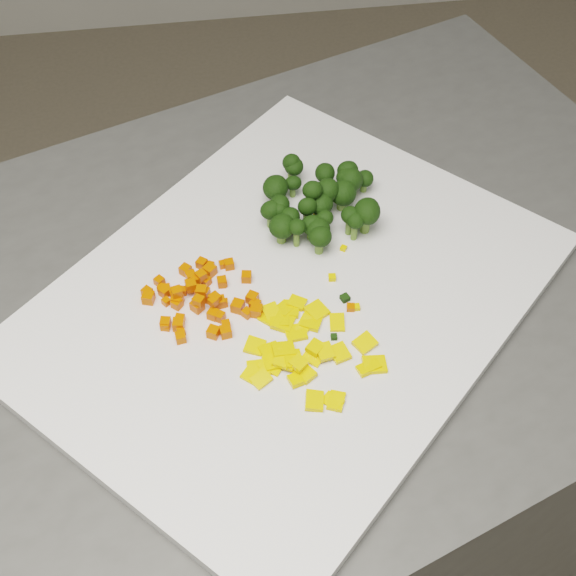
{
  "coord_description": "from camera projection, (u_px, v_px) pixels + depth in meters",
  "views": [
    {
      "loc": [
        -0.17,
        -0.46,
        1.51
      ],
      "look_at": [
        -0.1,
        0.03,
        0.92
      ],
      "focal_mm": 50.0,
      "sensor_mm": 36.0,
      "label": 1
    }
  ],
  "objects": [
    {
      "name": "counter_block",
      "position": [
        291.0,
        479.0,
        1.15
      ],
      "size": [
        1.04,
        0.88,
        0.9
      ],
      "primitive_type": "cube",
      "rotation": [
        0.0,
        0.0,
        0.35
      ],
      "color": "#434341",
      "rests_on": "ground"
    },
    {
      "name": "cutting_board",
      "position": [
        288.0,
        299.0,
        0.78
      ],
      "size": [
        0.62,
        0.62,
        0.01
      ],
      "primitive_type": "cube",
      "rotation": [
        0.0,
        0.0,
        0.77
      ],
      "color": "white",
      "rests_on": "counter_block"
    },
    {
      "name": "carrot_pile",
      "position": [
        202.0,
        290.0,
        0.76
      ],
      "size": [
        0.11,
        0.11,
        0.03
      ],
      "primitive_type": null,
      "color": "#D84402",
      "rests_on": "cutting_board"
    },
    {
      "name": "pepper_pile",
      "position": [
        310.0,
        343.0,
        0.73
      ],
      "size": [
        0.13,
        0.13,
        0.02
      ],
      "primitive_type": null,
      "color": "yellow",
      "rests_on": "cutting_board"
    },
    {
      "name": "broccoli_pile",
      "position": [
        327.0,
        189.0,
        0.82
      ],
      "size": [
        0.13,
        0.13,
        0.06
      ],
      "primitive_type": null,
      "color": "black",
      "rests_on": "cutting_board"
    },
    {
      "name": "carrot_cube_0",
      "position": [
        224.0,
        303.0,
        0.76
      ],
      "size": [
        0.01,
        0.01,
        0.01
      ],
      "primitive_type": "cube",
      "rotation": [
        0.0,
        0.0,
        1.52
      ],
      "color": "#D84402",
      "rests_on": "carrot_pile"
    },
    {
      "name": "carrot_cube_1",
      "position": [
        256.0,
        311.0,
        0.76
      ],
      "size": [
        0.01,
        0.01,
        0.01
      ],
      "primitive_type": "cube",
      "rotation": [
        0.0,
        0.0,
        1.25
      ],
      "color": "#D84402",
      "rests_on": "carrot_pile"
    },
    {
      "name": "carrot_cube_2",
      "position": [
        165.0,
        323.0,
        0.75
      ],
      "size": [
        0.01,
        0.01,
        0.01
      ],
      "primitive_type": "cube",
      "rotation": [
        0.0,
        0.0,
        2.96
      ],
      "color": "#D84402",
      "rests_on": "carrot_pile"
    },
    {
      "name": "carrot_cube_3",
      "position": [
        199.0,
        301.0,
        0.75
      ],
      "size": [
        0.01,
        0.01,
        0.01
      ],
      "primitive_type": "cube",
      "rotation": [
        0.0,
        0.0,
        0.99
      ],
      "color": "#D84402",
      "rests_on": "carrot_pile"
    },
    {
      "name": "carrot_cube_4",
      "position": [
        195.0,
        280.0,
        0.77
      ],
      "size": [
        0.01,
        0.01,
        0.01
      ],
      "primitive_type": "cube",
      "rotation": [
        0.0,
        0.0,
        1.76
      ],
      "color": "#D84402",
      "rests_on": "carrot_pile"
    },
    {
      "name": "carrot_cube_5",
      "position": [
        255.0,
        305.0,
        0.76
      ],
      "size": [
        0.01,
        0.01,
        0.01
      ],
      "primitive_type": "cube",
      "rotation": [
        0.0,
        0.0,
        2.49
      ],
      "color": "#D84402",
      "rests_on": "carrot_pile"
    },
    {
      "name": "carrot_cube_6",
      "position": [
        223.0,
        264.0,
        0.8
      ],
      "size": [
        0.01,
        0.01,
        0.01
      ],
      "primitive_type": "cube",
      "rotation": [
        0.0,
        0.0,
        0.18
      ],
      "color": "#D84402",
      "rests_on": "carrot_pile"
    },
    {
      "name": "carrot_cube_7",
      "position": [
        176.0,
        295.0,
        0.77
      ],
      "size": [
        0.01,
        0.01,
        0.01
      ],
      "primitive_type": "cube",
      "rotation": [
        0.0,
        0.0,
        0.26
      ],
      "color": "#D84402",
      "rests_on": "carrot_pile"
    },
    {
      "name": "carrot_cube_8",
      "position": [
        206.0,
        281.0,
        0.78
      ],
      "size": [
        0.01,
        0.01,
        0.01
      ],
      "primitive_type": "cube",
      "rotation": [
        0.0,
        0.0,
        0.82
      ],
      "color": "#D84402",
      "rests_on": "carrot_pile"
    },
    {
      "name": "carrot_cube_9",
      "position": [
        215.0,
        299.0,
        0.76
      ],
      "size": [
        0.01,
        0.01,
        0.01
      ],
      "primitive_type": "cube",
      "rotation": [
        0.0,
        0.0,
        0.63
      ],
      "color": "#D84402",
      "rests_on": "carrot_pile"
    },
    {
      "name": "carrot_cube_10",
      "position": [
        185.0,
        270.0,
        0.79
      ],
      "size": [
        0.01,
        0.01,
        0.01
      ],
      "primitive_type": "cube",
      "rotation": [
        0.0,
        0.0,
        2.41
      ],
      "color": "#D84402",
      "rests_on": "carrot_pile"
    },
    {
      "name": "carrot_cube_11",
      "position": [
        201.0,
        293.0,
        0.77
      ],
      "size": [
        0.01,
        0.01,
        0.01
      ],
      "primitive_type": "cube",
      "rotation": [
        0.0,
        0.0,
        2.2
      ],
      "color": "#D84402",
      "rests_on": "carrot_pile"
    },
    {
      "name": "carrot_cube_12",
      "position": [
        246.0,
        277.0,
        0.78
      ],
      "size": [
        0.01,
        0.01,
        0.01
      ],
      "primitive_type": "cube",
      "rotation": [
        0.0,
        0.0,
        2.97
      ],
      "color": "#D84402",
      "rests_on": "carrot_pile"
    },
    {
      "name": "carrot_cube_13",
      "position": [
        201.0,
        291.0,
        0.76
      ],
      "size": [
        0.01,
        0.01,
        0.01
      ],
      "primitive_type": "cube",
      "rotation": [
        0.0,
        0.0,
        0.02
      ],
      "color": "#D84402",
      "rests_on": "carrot_pile"
    },
    {
      "name": "carrot_cube_14",
      "position": [
        166.0,
        302.0,
        0.77
      ],
      "size": [
        0.01,
        0.01,
        0.01
      ],
      "primitive_type": "cube",
      "rotation": [
        0.0,
        0.0,
        0.65
      ],
      "color": "#D84402",
      "rests_on": "carrot_pile"
    },
    {
      "name": "carrot_cube_15",
      "position": [
        196.0,
        280.0,
        0.78
      ],
      "size": [
        0.01,
        0.01,
        0.01
      ],
      "primitive_type": "cube",
      "rotation": [
        0.0,
        0.0,
        1.96
      ],
      "color": "#D84402",
      "rests_on": "carrot_pile"
    },
    {
      "name": "carrot_cube_16",
      "position": [
        226.0,
        332.0,
        0.74
      ],
      "size": [
        0.01,
        0.01,
        0.01
      ],
      "primitive_type": "cube",
      "rotation": [
        0.0,
        0.0,
        1.72
      ],
      "color": "#D84402",
      "rests_on": "carrot_pile"
    },
    {
      "name": "carrot_cube_17",
      "position": [
        191.0,
        285.0,
        0.77
      ],
      "size": [
        0.01,
        0.01,
        0.01
      ],
      "primitive_type": "cube",
      "rotation": [
        0.0,
        0.0,
        0.17
      ],
      "color": "#D84402",
      "rests_on": "carrot_pile"
    },
    {
      "name": "carrot_cube_18",
      "position": [
        165.0,
        325.0,
        0.75
      ],
      "size": [
        0.01,
        0.01,
        0.01
      ],
      "primitive_type": "cube",
      "rotation": [
        0.0,
        0.0,
        3.0
      ],
      "color": "#D84402",
      "rests_on": "carrot_pile"
    },
    {
      "name": "carrot_cube_19",
      "position": [
        252.0,
        298.0,
        0.77
      ],
      "size": [
        0.01,
        0.01,
        0.01
      ],
      "primitive_type": "cube",
      "rotation": [
        0.0,
        0.0,
        2.55
      ],
      "color": "#D84402",
      "rests_on": "carrot_pile"
    },
    {
      "name": "carrot_cube_20",
      "position": [
        159.0,
        281.0,
        0.78
      ],
      "size": [
        0.01,
        0.01,
        0.01
      ],
      "primitive_type": "cube",
      "rotation": [
        0.0,
        0.0,
        2.28
      ],
      "color": "#D84402",
      "rests_on": "carrot_pile"
    },
    {
      "name": "carrot_cube_21",
      "position": [
        204.0,
        292.0,
        0.76
      ],
      "size": [
        0.01,
        0.01,
        0.01
      ],
      "primitive_type": "cube",
      "rotation": [
        0.0,
        0.0,
        2.63
      ],
      "color": "#D84402",
      "rests_on": "carrot_pile"
    },
    {
      "name": "carrot_cube_22",
      "position": [
        165.0,
        292.0,
        0.77
      ],
      "size": [
        0.01,
        0.01,
        0.01
      ],
      "primitive_type": "cube",
      "rotation": [
        0.0,
        0.0,
        2.31
      ],
      "color": "#D84402",
      "rests_on": "carrot_pile"
    },
    {
      "name": "carrot_cube_23",
      "position": [
        207.0,
        273.0,
        0.79
      ],
      "size": [
        0.01,
        0.01,
        0.01
      ],
      "primitive_type": "cube",
      "rotation": [
        0.0,
        0.0,
        1.31
      ],
      "color": "#D84402",
      "rests_on": "carrot_pile"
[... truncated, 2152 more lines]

